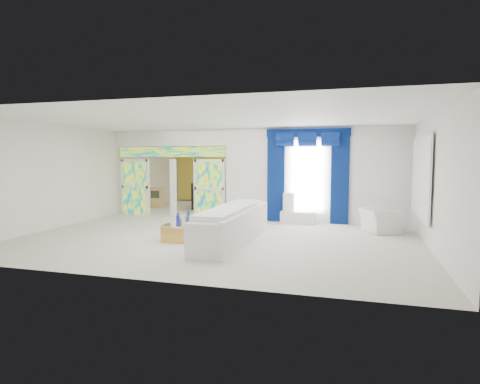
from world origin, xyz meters
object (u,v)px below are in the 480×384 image
(coffee_table, at_px, (187,229))
(armchair, at_px, (380,221))
(white_sofa, at_px, (233,227))
(grand_piano, at_px, (222,195))
(console_table, at_px, (298,218))

(coffee_table, xyz_separation_m, armchair, (4.85, 2.03, 0.13))
(white_sofa, height_order, coffee_table, white_sofa)
(white_sofa, xyz_separation_m, grand_piano, (-2.40, 6.22, 0.15))
(white_sofa, bearing_deg, coffee_table, 167.29)
(white_sofa, distance_m, armchair, 4.21)
(white_sofa, relative_size, console_table, 3.60)
(coffee_table, bearing_deg, white_sofa, -12.53)
(coffee_table, relative_size, armchair, 1.78)
(console_table, bearing_deg, coffee_table, -130.00)
(coffee_table, relative_size, grand_piano, 0.86)
(coffee_table, bearing_deg, grand_piano, 100.01)
(armchair, bearing_deg, console_table, 43.54)
(white_sofa, relative_size, grand_piano, 1.88)
(grand_piano, bearing_deg, coffee_table, -69.31)
(armchair, xyz_separation_m, grand_piano, (-5.90, 3.89, 0.20))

